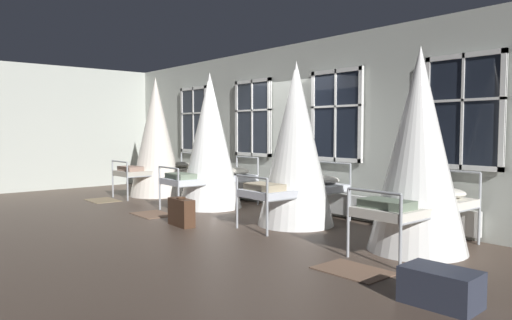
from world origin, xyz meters
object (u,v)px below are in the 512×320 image
(cot_second, at_px, (210,142))
(cot_third, at_px, (296,146))
(cot_fourth, at_px, (419,152))
(suitcase_dark, at_px, (181,212))
(cot_first, at_px, (156,138))
(travel_trunk, at_px, (441,287))

(cot_second, relative_size, cot_third, 1.01)
(cot_fourth, distance_m, suitcase_dark, 3.76)
(suitcase_dark, bearing_deg, cot_first, 160.54)
(cot_fourth, bearing_deg, travel_trunk, -142.78)
(suitcase_dark, distance_m, travel_trunk, 4.49)
(cot_second, bearing_deg, cot_third, -86.79)
(travel_trunk, bearing_deg, cot_first, 168.99)
(cot_first, relative_size, travel_trunk, 4.33)
(cot_third, distance_m, travel_trunk, 3.91)
(travel_trunk, bearing_deg, cot_third, 154.93)
(cot_first, height_order, cot_second, cot_first)
(cot_third, height_order, travel_trunk, cot_third)
(cot_fourth, relative_size, travel_trunk, 4.06)
(cot_first, distance_m, cot_third, 4.60)
(cot_fourth, relative_size, suitcase_dark, 4.55)
(cot_first, xyz_separation_m, cot_third, (4.60, 0.03, -0.06))
(cot_first, distance_m, suitcase_dark, 3.95)
(suitcase_dark, bearing_deg, cot_third, 56.80)
(cot_second, height_order, suitcase_dark, cot_second)
(cot_third, height_order, cot_fourth, cot_third)
(cot_first, bearing_deg, cot_fourth, -91.35)
(cot_third, bearing_deg, cot_first, 91.18)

